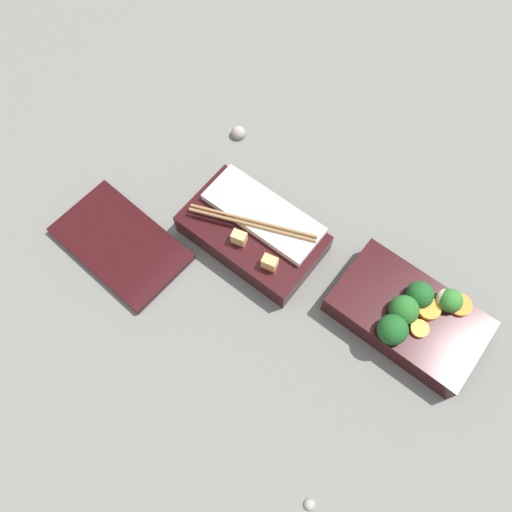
# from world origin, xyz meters

# --- Properties ---
(ground_plane) EXTENTS (3.00, 3.00, 0.00)m
(ground_plane) POSITION_xyz_m (0.00, 0.00, 0.00)
(ground_plane) COLOR slate
(bento_tray_vegetable) EXTENTS (0.21, 0.13, 0.07)m
(bento_tray_vegetable) POSITION_xyz_m (-0.13, -0.02, 0.03)
(bento_tray_vegetable) COLOR black
(bento_tray_vegetable) RESTS_ON ground_plane
(bento_tray_rice) EXTENTS (0.21, 0.12, 0.06)m
(bento_tray_rice) POSITION_xyz_m (0.12, 0.01, 0.02)
(bento_tray_rice) COLOR black
(bento_tray_rice) RESTS_ON ground_plane
(bento_lid) EXTENTS (0.21, 0.13, 0.01)m
(bento_lid) POSITION_xyz_m (0.28, 0.15, 0.01)
(bento_lid) COLOR black
(bento_lid) RESTS_ON ground_plane
(pebble_0) EXTENTS (0.03, 0.03, 0.03)m
(pebble_0) POSITION_xyz_m (0.27, -0.13, 0.01)
(pebble_0) COLOR gray
(pebble_0) RESTS_ON ground_plane
(pebble_1) EXTENTS (0.02, 0.02, 0.02)m
(pebble_1) POSITION_xyz_m (-0.17, 0.27, 0.00)
(pebble_1) COLOR gray
(pebble_1) RESTS_ON ground_plane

